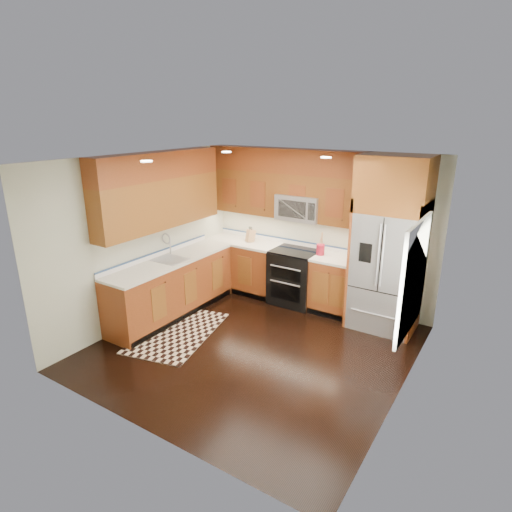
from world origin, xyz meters
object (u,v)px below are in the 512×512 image
Objects in this scene: range at (294,277)px; refrigerator at (389,245)px; rug at (178,332)px; knife_block at (251,236)px; utensil_crock at (321,247)px.

range is 1.76m from refrigerator.
refrigerator is 3.39m from rug.
range is 0.58× the size of rug.
refrigerator is (1.55, -0.04, 0.83)m from range.
knife_block is 0.74× the size of utensil_crock.
rug is at bearing -116.28° from range.
knife_block is at bearing 177.71° from refrigerator.
refrigerator is 9.33× the size of knife_block.
refrigerator is 6.89× the size of utensil_crock.
knife_block is at bearing 179.05° from utensil_crock.
knife_block reaches higher than rug.
utensil_crock is at bearing -0.95° from knife_block.
rug is at bearing -125.30° from utensil_crock.
refrigerator reaches higher than knife_block.
utensil_crock is (-1.11, 0.08, -0.23)m from refrigerator.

